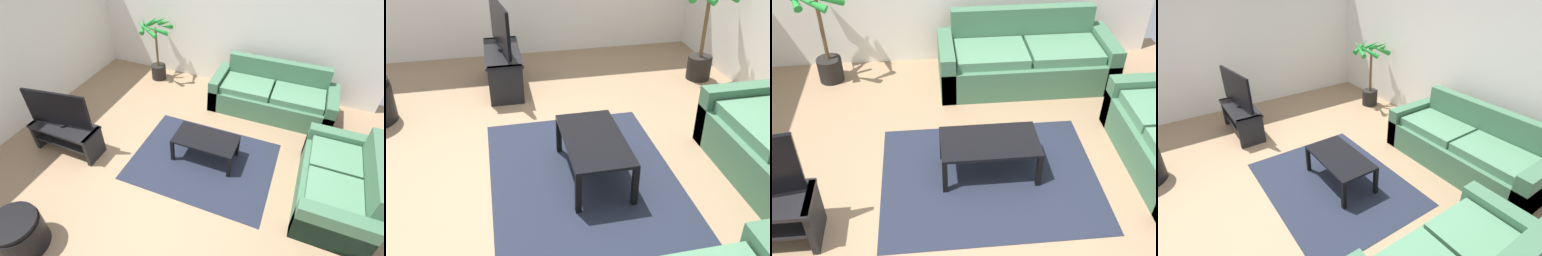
% 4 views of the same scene
% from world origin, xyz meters
% --- Properties ---
extents(ground_plane, '(6.60, 6.60, 0.00)m').
position_xyz_m(ground_plane, '(0.00, 0.00, 0.00)').
color(ground_plane, '#937556').
extents(wall_back, '(6.00, 0.06, 2.70)m').
position_xyz_m(wall_back, '(0.00, 3.00, 1.35)').
color(wall_back, silver).
rests_on(wall_back, ground).
extents(couch_main, '(2.24, 0.90, 0.90)m').
position_xyz_m(couch_main, '(1.06, 2.28, 0.30)').
color(couch_main, '#3F6B4C').
rests_on(couch_main, ground).
extents(couch_loveseat, '(0.90, 1.67, 0.90)m').
position_xyz_m(couch_loveseat, '(2.28, 0.52, 0.30)').
color(couch_loveseat, '#3F6B4C').
rests_on(couch_loveseat, ground).
extents(tv_stand, '(1.10, 0.45, 0.50)m').
position_xyz_m(tv_stand, '(-1.78, -0.09, 0.33)').
color(tv_stand, black).
rests_on(tv_stand, ground).
extents(tv, '(1.03, 0.19, 0.62)m').
position_xyz_m(tv, '(-1.78, -0.08, 0.83)').
color(tv, black).
rests_on(tv, tv_stand).
extents(coffee_table, '(0.98, 0.54, 0.41)m').
position_xyz_m(coffee_table, '(0.36, 0.60, 0.36)').
color(coffee_table, black).
rests_on(coffee_table, ground).
extents(area_rug, '(2.20, 1.70, 0.01)m').
position_xyz_m(area_rug, '(0.36, 0.50, 0.00)').
color(area_rug, '#1E2333').
rests_on(area_rug, ground).
extents(potted_palm, '(0.74, 0.77, 1.37)m').
position_xyz_m(potted_palm, '(-1.49, 2.54, 0.69)').
color(potted_palm, black).
rests_on(potted_palm, ground).
extents(ottoman, '(0.59, 0.59, 0.50)m').
position_xyz_m(ottoman, '(-1.17, -1.65, 0.25)').
color(ottoman, black).
rests_on(ottoman, ground).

